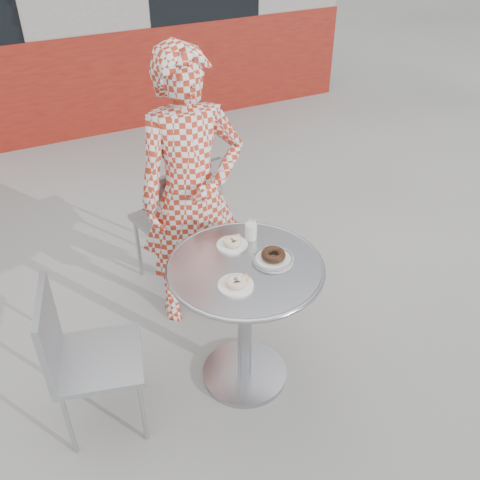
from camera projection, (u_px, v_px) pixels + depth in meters
name	position (u px, v px, depth m)	size (l,w,h in m)	color
ground	(241.00, 381.00, 2.94)	(60.00, 60.00, 0.00)	#A7A49F
bistro_table	(245.00, 295.00, 2.64)	(0.76, 0.76, 0.77)	#B1B1B6
chair_far	(178.00, 245.00, 3.50)	(0.52, 0.52, 0.93)	#9FA1A6
chair_left	(102.00, 384.00, 2.60)	(0.49, 0.48, 0.83)	#9FA1A6
seated_person	(192.00, 195.00, 2.97)	(0.60, 0.39, 1.65)	#AC2E1A
plate_far	(233.00, 243.00, 2.65)	(0.16, 0.16, 0.04)	white
plate_near	(236.00, 283.00, 2.40)	(0.16, 0.16, 0.04)	white
plate_checker	(273.00, 257.00, 2.56)	(0.21, 0.21, 0.05)	white
milk_cup	(251.00, 231.00, 2.69)	(0.06, 0.06, 0.10)	white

